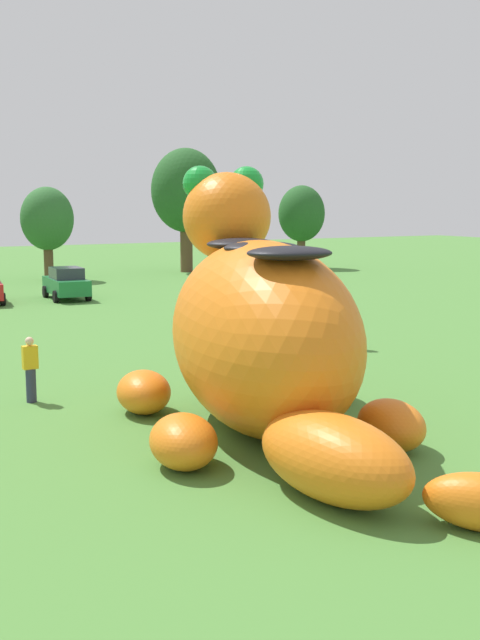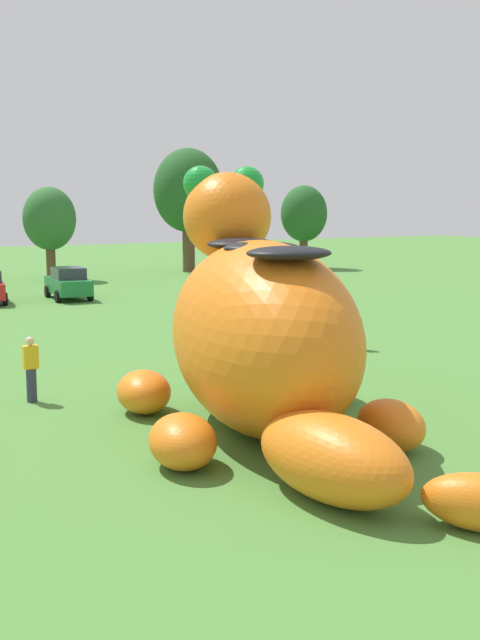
# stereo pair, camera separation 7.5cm
# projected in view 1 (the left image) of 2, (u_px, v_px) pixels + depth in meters

# --- Properties ---
(ground_plane) EXTENTS (160.00, 160.00, 0.00)m
(ground_plane) POSITION_uv_depth(u_px,v_px,m) (285.00, 421.00, 18.44)
(ground_plane) COLOR #4C8438
(giant_inflatable_creature) EXTENTS (7.20, 12.19, 6.06)m
(giant_inflatable_creature) POSITION_uv_depth(u_px,v_px,m) (263.00, 333.00, 17.46)
(giant_inflatable_creature) COLOR orange
(giant_inflatable_creature) RESTS_ON ground
(car_green) EXTENTS (2.12, 4.19, 1.72)m
(car_green) POSITION_uv_depth(u_px,v_px,m) (66.00, 283.00, 41.81)
(car_green) COLOR #1E7238
(car_green) RESTS_ON ground
(tree_centre_left) EXTENTS (3.48, 3.48, 6.19)m
(tree_centre_left) POSITION_uv_depth(u_px,v_px,m) (47.00, 219.00, 51.78)
(tree_centre_left) COLOR brown
(tree_centre_left) RESTS_ON ground
(tree_centre) EXTENTS (5.14, 5.14, 9.13)m
(tree_centre) POSITION_uv_depth(u_px,v_px,m) (186.00, 191.00, 57.79)
(tree_centre) COLOR brown
(tree_centre) RESTS_ON ground
(tree_centre_right) EXTENTS (3.66, 3.66, 6.50)m
(tree_centre_right) POSITION_uv_depth(u_px,v_px,m) (302.00, 214.00, 61.56)
(tree_centre_right) COLOR brown
(tree_centre_right) RESTS_ON ground
(spectator_near_inflatable) EXTENTS (0.38, 0.26, 1.71)m
(spectator_near_inflatable) POSITION_uv_depth(u_px,v_px,m) (30.00, 370.00, 20.11)
(spectator_near_inflatable) COLOR #2D334C
(spectator_near_inflatable) RESTS_ON ground
(spectator_mid_field) EXTENTS (0.38, 0.26, 1.71)m
(spectator_mid_field) POSITION_uv_depth(u_px,v_px,m) (298.00, 295.00, 36.55)
(spectator_mid_field) COLOR black
(spectator_mid_field) RESTS_ON ground
(spectator_by_cars) EXTENTS (0.38, 0.26, 1.71)m
(spectator_by_cars) POSITION_uv_depth(u_px,v_px,m) (349.00, 325.00, 27.56)
(spectator_by_cars) COLOR #726656
(spectator_by_cars) RESTS_ON ground
(spectator_wandering) EXTENTS (0.38, 0.26, 1.71)m
(spectator_wandering) POSITION_uv_depth(u_px,v_px,m) (197.00, 307.00, 32.38)
(spectator_wandering) COLOR #2D334C
(spectator_wandering) RESTS_ON ground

